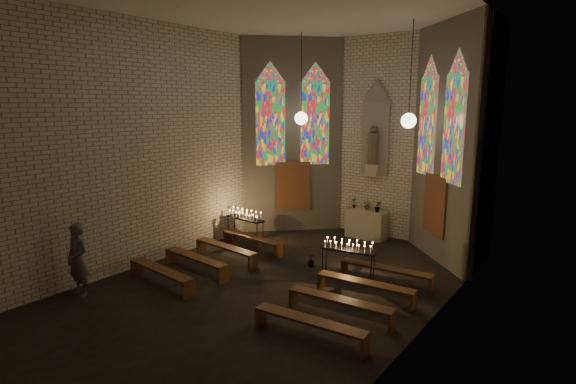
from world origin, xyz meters
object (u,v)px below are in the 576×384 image
object	(u,v)px
altar	(366,224)
votive_stand_left	(245,216)
aisle_flower_pot	(311,260)
votive_stand_right	(348,247)
visitor	(78,260)

from	to	relation	value
altar	votive_stand_left	xyz separation A→B (m)	(-3.00, -3.06, 0.46)
aisle_flower_pot	votive_stand_right	size ratio (longest dim) A/B	0.26
altar	visitor	xyz separation A→B (m)	(-3.44, -8.67, 0.43)
altar	aisle_flower_pot	size ratio (longest dim) A/B	3.65
aisle_flower_pot	visitor	xyz separation A→B (m)	(-3.47, -5.10, 0.73)
votive_stand_right	visitor	size ratio (longest dim) A/B	0.80
aisle_flower_pot	votive_stand_left	distance (m)	3.16
votive_stand_left	votive_stand_right	distance (m)	4.44
altar	votive_stand_right	world-z (taller)	votive_stand_right
votive_stand_left	votive_stand_right	xyz separation A→B (m)	(4.38, -0.75, -0.04)
votive_stand_left	aisle_flower_pot	bearing A→B (deg)	-4.79
votive_stand_left	visitor	xyz separation A→B (m)	(-0.44, -5.60, -0.03)
altar	votive_stand_right	xyz separation A→B (m)	(1.38, -3.81, 0.41)
aisle_flower_pot	visitor	distance (m)	6.21
altar	votive_stand_right	size ratio (longest dim) A/B	0.94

